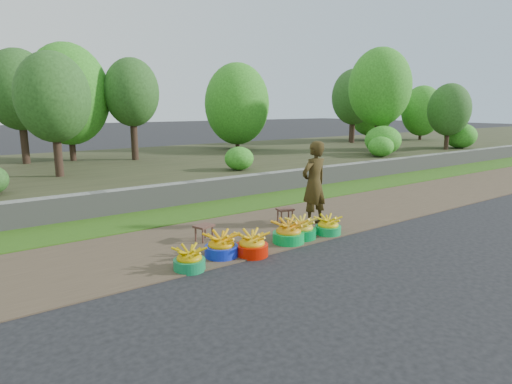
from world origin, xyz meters
TOP-DOWN VIEW (x-y plane):
  - ground_plane at (0.00, 0.00)m, footprint 120.00×120.00m
  - dirt_shoulder at (0.00, 1.25)m, footprint 80.00×2.50m
  - grass_verge at (0.00, 3.25)m, footprint 80.00×1.50m
  - retaining_wall at (0.00, 4.10)m, footprint 80.00×0.35m
  - earth_bank at (0.00, 9.00)m, footprint 80.00×10.00m
  - vegetation at (3.26, 8.57)m, footprint 35.39×8.82m
  - basin_a at (-2.06, 0.18)m, footprint 0.47×0.47m
  - basin_b at (-1.39, 0.37)m, footprint 0.53×0.53m
  - basin_c at (-0.95, 0.16)m, footprint 0.52×0.52m
  - basin_d at (-0.08, 0.29)m, footprint 0.55×0.55m
  - basin_e at (0.28, 0.36)m, footprint 0.54×0.54m
  - basin_f at (0.85, 0.25)m, footprint 0.48×0.48m
  - stool_left at (-1.22, 1.24)m, footprint 0.38×0.34m
  - stool_right at (0.73, 1.35)m, footprint 0.38×0.32m
  - vendor_woman at (1.06, 0.87)m, footprint 0.64×0.44m

SIDE VIEW (x-z plane):
  - ground_plane at x=0.00m, z-range 0.00..0.00m
  - dirt_shoulder at x=0.00m, z-range 0.00..0.02m
  - grass_verge at x=0.00m, z-range 0.00..0.04m
  - basin_a at x=-2.06m, z-range -0.02..0.33m
  - basin_f at x=0.85m, z-range -0.02..0.34m
  - basin_c at x=-0.95m, z-range -0.02..0.37m
  - basin_b at x=-1.39m, z-range -0.02..0.38m
  - basin_e at x=0.28m, z-range -0.02..0.38m
  - basin_d at x=-0.08m, z-range -0.02..0.39m
  - stool_left at x=-1.22m, z-range 0.10..0.39m
  - stool_right at x=0.73m, z-range 0.11..0.39m
  - earth_bank at x=0.00m, z-range 0.00..0.50m
  - retaining_wall at x=0.00m, z-range 0.00..0.55m
  - vendor_woman at x=1.06m, z-range 0.02..1.70m
  - vegetation at x=3.26m, z-range 0.41..4.65m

